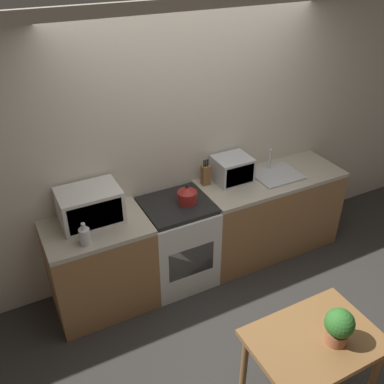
{
  "coord_description": "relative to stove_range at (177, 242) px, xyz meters",
  "views": [
    {
      "loc": [
        -1.71,
        -2.29,
        3.07
      ],
      "look_at": [
        -0.21,
        0.61,
        1.05
      ],
      "focal_mm": 40.0,
      "sensor_mm": 36.0,
      "label": 1
    }
  ],
  "objects": [
    {
      "name": "sink_basin",
      "position": [
        1.15,
        0.01,
        0.47
      ],
      "size": [
        0.47,
        0.39,
        0.24
      ],
      "color": "silver",
      "rests_on": "counter_right_run"
    },
    {
      "name": "counter_left_run",
      "position": [
        -0.77,
        0.0,
        0.0
      ],
      "size": [
        0.9,
        0.62,
        0.9
      ],
      "color": "olive",
      "rests_on": "ground_plane"
    },
    {
      "name": "ground_plane",
      "position": [
        0.32,
        -0.71,
        -0.45
      ],
      "size": [
        16.0,
        16.0,
        0.0
      ],
      "primitive_type": "plane",
      "color": "#33302D"
    },
    {
      "name": "microwave",
      "position": [
        -0.77,
        0.1,
        0.6
      ],
      "size": [
        0.52,
        0.37,
        0.3
      ],
      "color": "silver",
      "rests_on": "counter_left_run"
    },
    {
      "name": "counter_right_run",
      "position": [
        1.09,
        0.0,
        0.0
      ],
      "size": [
        1.53,
        0.62,
        0.9
      ],
      "color": "olive",
      "rests_on": "ground_plane"
    },
    {
      "name": "wall_back",
      "position": [
        0.32,
        0.34,
        0.85
      ],
      "size": [
        10.0,
        0.06,
        2.6
      ],
      "color": "beige",
      "rests_on": "ground_plane"
    },
    {
      "name": "potted_plant",
      "position": [
        0.33,
        -1.75,
        0.43
      ],
      "size": [
        0.2,
        0.2,
        0.27
      ],
      "color": "#9E5B3D",
      "rests_on": "dining_table"
    },
    {
      "name": "dining_table",
      "position": [
        0.23,
        -1.68,
        0.17
      ],
      "size": [
        0.88,
        0.62,
        0.73
      ],
      "color": "brown",
      "rests_on": "ground_plane"
    },
    {
      "name": "stove_range",
      "position": [
        0.0,
        0.0,
        0.0
      ],
      "size": [
        0.64,
        0.62,
        0.9
      ],
      "color": "silver",
      "rests_on": "ground_plane"
    },
    {
      "name": "bottle",
      "position": [
        -0.9,
        -0.2,
        0.53
      ],
      "size": [
        0.09,
        0.09,
        0.2
      ],
      "color": "silver",
      "rests_on": "counter_left_run"
    },
    {
      "name": "knife_block",
      "position": [
        0.41,
        0.19,
        0.56
      ],
      "size": [
        0.08,
        0.07,
        0.27
      ],
      "color": "brown",
      "rests_on": "counter_right_run"
    },
    {
      "name": "kettle",
      "position": [
        0.1,
        -0.02,
        0.53
      ],
      "size": [
        0.18,
        0.18,
        0.19
      ],
      "color": "maroon",
      "rests_on": "stove_range"
    },
    {
      "name": "toaster_oven",
      "position": [
        0.68,
        0.13,
        0.58
      ],
      "size": [
        0.36,
        0.31,
        0.25
      ],
      "color": "silver",
      "rests_on": "counter_right_run"
    }
  ]
}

